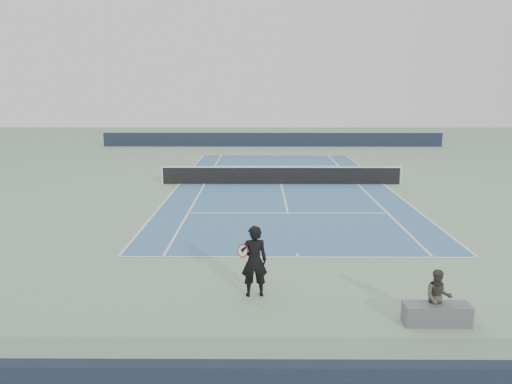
{
  "coord_description": "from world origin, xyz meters",
  "views": [
    {
      "loc": [
        -1.19,
        -26.34,
        5.05
      ],
      "look_at": [
        -1.31,
        -7.36,
        1.1
      ],
      "focal_mm": 35.0,
      "sensor_mm": 36.0,
      "label": 1
    }
  ],
  "objects_px": {
    "tennis_player": "(254,261)",
    "tennis_ball": "(263,307)",
    "tennis_net": "(281,175)",
    "spectator_bench": "(437,305)"
  },
  "relations": [
    {
      "from": "tennis_player",
      "to": "tennis_ball",
      "type": "distance_m",
      "value": 1.16
    },
    {
      "from": "tennis_net",
      "to": "tennis_player",
      "type": "height_order",
      "value": "tennis_player"
    },
    {
      "from": "tennis_net",
      "to": "spectator_bench",
      "type": "xyz_separation_m",
      "value": [
        2.69,
        -16.23,
        -0.07
      ]
    },
    {
      "from": "tennis_net",
      "to": "tennis_player",
      "type": "xyz_separation_m",
      "value": [
        -1.31,
        -14.73,
        0.4
      ]
    },
    {
      "from": "tennis_player",
      "to": "spectator_bench",
      "type": "xyz_separation_m",
      "value": [
        4.0,
        -1.51,
        -0.46
      ]
    },
    {
      "from": "tennis_player",
      "to": "spectator_bench",
      "type": "bearing_deg",
      "value": -20.65
    },
    {
      "from": "tennis_net",
      "to": "spectator_bench",
      "type": "relative_size",
      "value": 8.65
    },
    {
      "from": "tennis_ball",
      "to": "spectator_bench",
      "type": "distance_m",
      "value": 3.88
    },
    {
      "from": "tennis_net",
      "to": "tennis_player",
      "type": "distance_m",
      "value": 14.79
    },
    {
      "from": "tennis_net",
      "to": "tennis_ball",
      "type": "distance_m",
      "value": 15.5
    }
  ]
}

